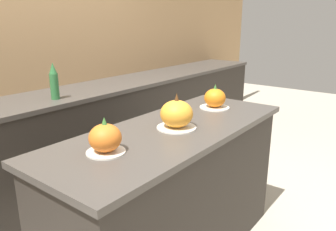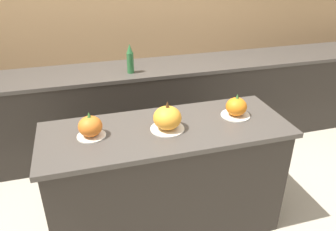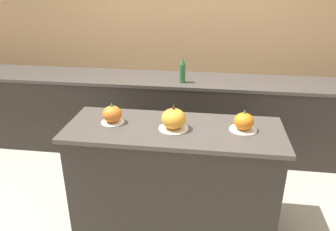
{
  "view_description": "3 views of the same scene",
  "coord_description": "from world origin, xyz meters",
  "px_view_note": "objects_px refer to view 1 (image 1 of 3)",
  "views": [
    {
      "loc": [
        -1.45,
        -1.08,
        1.49
      ],
      "look_at": [
        -0.08,
        -0.02,
        0.98
      ],
      "focal_mm": 35.0,
      "sensor_mm": 36.0,
      "label": 1
    },
    {
      "loc": [
        -0.53,
        -1.86,
        1.98
      ],
      "look_at": [
        0.02,
        0.02,
        0.97
      ],
      "focal_mm": 35.0,
      "sensor_mm": 36.0,
      "label": 2
    },
    {
      "loc": [
        0.27,
        -2.27,
        2.0
      ],
      "look_at": [
        -0.05,
        0.02,
        0.98
      ],
      "focal_mm": 35.0,
      "sensor_mm": 36.0,
      "label": 3
    }
  ],
  "objects_px": {
    "pumpkin_cake_center": "(176,115)",
    "pumpkin_cake_right": "(215,99)",
    "pumpkin_cake_left": "(105,139)",
    "bottle_tall": "(54,82)"
  },
  "relations": [
    {
      "from": "pumpkin_cake_center",
      "to": "pumpkin_cake_left",
      "type": "bearing_deg",
      "value": 174.65
    },
    {
      "from": "pumpkin_cake_center",
      "to": "pumpkin_cake_right",
      "type": "bearing_deg",
      "value": 5.74
    },
    {
      "from": "bottle_tall",
      "to": "pumpkin_cake_right",
      "type": "bearing_deg",
      "value": -61.69
    },
    {
      "from": "pumpkin_cake_left",
      "to": "bottle_tall",
      "type": "distance_m",
      "value": 1.17
    },
    {
      "from": "pumpkin_cake_right",
      "to": "bottle_tall",
      "type": "distance_m",
      "value": 1.21
    },
    {
      "from": "pumpkin_cake_center",
      "to": "pumpkin_cake_right",
      "type": "relative_size",
      "value": 1.09
    },
    {
      "from": "pumpkin_cake_left",
      "to": "pumpkin_cake_right",
      "type": "xyz_separation_m",
      "value": [
        1.03,
        0.01,
        -0.0
      ]
    },
    {
      "from": "pumpkin_cake_left",
      "to": "bottle_tall",
      "type": "height_order",
      "value": "bottle_tall"
    },
    {
      "from": "pumpkin_cake_left",
      "to": "bottle_tall",
      "type": "xyz_separation_m",
      "value": [
        0.45,
        1.07,
        0.08
      ]
    },
    {
      "from": "pumpkin_cake_center",
      "to": "pumpkin_cake_right",
      "type": "xyz_separation_m",
      "value": [
        0.53,
        0.05,
        -0.01
      ]
    }
  ]
}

